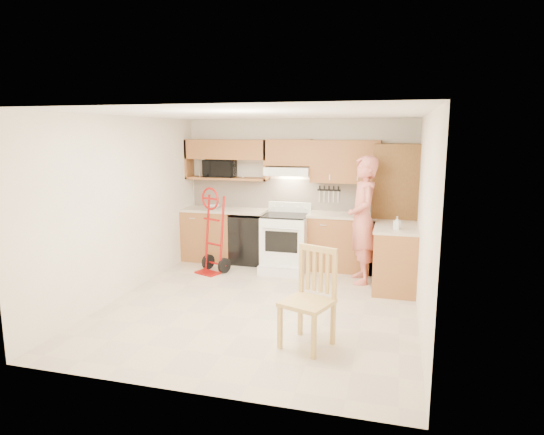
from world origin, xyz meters
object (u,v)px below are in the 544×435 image
at_px(range, 285,238).
at_px(hand_truck, 211,235).
at_px(microwave, 220,168).
at_px(person, 363,220).
at_px(dining_chair, 307,299).

xyz_separation_m(range, hand_truck, (-1.13, -0.46, 0.09)).
height_order(microwave, person, person).
relative_size(person, dining_chair, 1.81).
bearing_deg(person, hand_truck, -101.30).
distance_m(person, hand_truck, 2.44).
height_order(microwave, hand_truck, microwave).
bearing_deg(person, range, -118.26).
bearing_deg(dining_chair, range, 128.17).
height_order(microwave, range, microwave).
height_order(range, hand_truck, hand_truck).
xyz_separation_m(microwave, person, (2.58, -0.74, -0.67)).
height_order(hand_truck, dining_chair, hand_truck).
bearing_deg(microwave, dining_chair, -60.88).
xyz_separation_m(microwave, range, (1.30, -0.43, -1.10)).
bearing_deg(hand_truck, person, 26.37).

